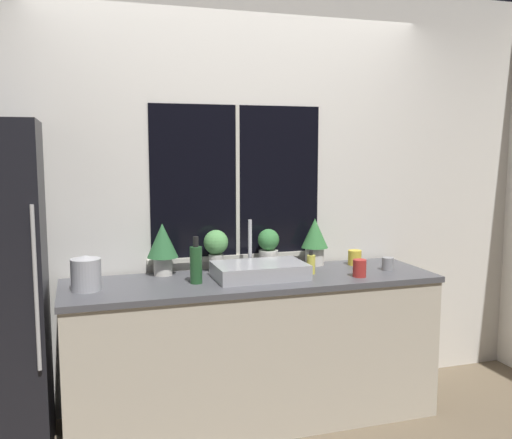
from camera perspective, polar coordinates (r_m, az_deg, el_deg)
wall_back at (r=3.70m, az=-2.02°, el=2.47°), size 8.00×0.09×2.70m
wall_right at (r=5.38m, az=18.03°, el=3.60°), size 0.06×7.00×2.70m
counter at (r=3.54m, az=-0.28°, el=-12.83°), size 2.22×0.64×0.88m
sink at (r=3.40m, az=0.36°, el=-5.11°), size 0.54×0.39×0.33m
potted_plant_far_left at (r=3.49m, az=-9.33°, el=-2.48°), size 0.19×0.19×0.32m
potted_plant_center_left at (r=3.56m, az=-4.03°, el=-2.70°), size 0.15×0.15×0.26m
potted_plant_center_right at (r=3.66m, az=1.25°, el=-2.82°), size 0.14×0.14×0.25m
potted_plant_far_right at (r=3.77m, az=5.89°, el=-1.89°), size 0.18×0.18×0.31m
soap_bottle at (r=3.52m, az=5.52°, el=-4.43°), size 0.05×0.05×0.15m
bottle_tall at (r=3.27m, az=-6.02°, el=-4.43°), size 0.07×0.07×0.27m
mug_grey at (r=3.71m, az=13.04°, el=-4.34°), size 0.07×0.07×0.08m
mug_red at (r=3.48m, az=10.31°, el=-4.81°), size 0.08×0.08×0.10m
mug_yellow at (r=3.83m, az=9.84°, el=-3.77°), size 0.09×0.09×0.10m
kettle at (r=3.23m, az=-16.64°, el=-5.18°), size 0.16×0.16×0.19m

